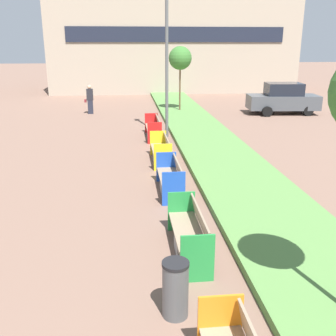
# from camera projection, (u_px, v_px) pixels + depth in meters

# --- Properties ---
(planter_grass_strip) EXTENTS (2.80, 120.00, 0.18)m
(planter_grass_strip) POSITION_uv_depth(u_px,v_px,m) (236.00, 174.00, 12.77)
(planter_grass_strip) COLOR #568442
(planter_grass_strip) RESTS_ON ground
(building_backdrop) EXTENTS (21.19, 7.34, 8.77)m
(building_backdrop) POSITION_uv_depth(u_px,v_px,m) (172.00, 40.00, 35.44)
(building_backdrop) COLOR tan
(building_backdrop) RESTS_ON ground
(bench_green_frame) EXTENTS (0.65, 2.14, 0.94)m
(bench_green_frame) POSITION_uv_depth(u_px,v_px,m) (190.00, 236.00, 8.04)
(bench_green_frame) COLOR gray
(bench_green_frame) RESTS_ON ground
(bench_blue_frame) EXTENTS (0.65, 2.00, 0.94)m
(bench_blue_frame) POSITION_uv_depth(u_px,v_px,m) (171.00, 180.00, 11.34)
(bench_blue_frame) COLOR gray
(bench_blue_frame) RESTS_ON ground
(bench_yellow_frame) EXTENTS (0.65, 2.07, 0.94)m
(bench_yellow_frame) POSITION_uv_depth(u_px,v_px,m) (161.00, 152.00, 14.23)
(bench_yellow_frame) COLOR gray
(bench_yellow_frame) RESTS_ON ground
(bench_red_frame) EXTENTS (0.65, 2.32, 0.94)m
(bench_red_frame) POSITION_uv_depth(u_px,v_px,m) (154.00, 130.00, 17.93)
(bench_red_frame) COLOR gray
(bench_red_frame) RESTS_ON ground
(litter_bin) EXTENTS (0.43, 0.43, 0.96)m
(litter_bin) POSITION_uv_depth(u_px,v_px,m) (175.00, 289.00, 6.13)
(litter_bin) COLOR #4C4F51
(litter_bin) RESTS_ON ground
(street_lamp_post) EXTENTS (0.24, 0.44, 7.98)m
(street_lamp_post) POSITION_uv_depth(u_px,v_px,m) (167.00, 38.00, 16.88)
(street_lamp_post) COLOR #56595B
(street_lamp_post) RESTS_ON ground
(sapling_tree_far) EXTENTS (1.39, 1.39, 3.99)m
(sapling_tree_far) POSITION_uv_depth(u_px,v_px,m) (180.00, 58.00, 23.59)
(sapling_tree_far) COLOR brown
(sapling_tree_far) RESTS_ON ground
(pedestrian_walking) EXTENTS (0.53, 0.24, 1.75)m
(pedestrian_walking) POSITION_uv_depth(u_px,v_px,m) (90.00, 99.00, 23.91)
(pedestrian_walking) COLOR #232633
(pedestrian_walking) RESTS_ON ground
(parked_car_distant) EXTENTS (4.35, 2.16, 1.86)m
(parked_car_distant) POSITION_uv_depth(u_px,v_px,m) (283.00, 99.00, 23.92)
(parked_car_distant) COLOR #474C51
(parked_car_distant) RESTS_ON ground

